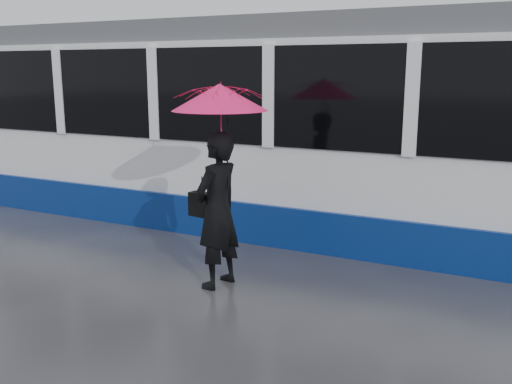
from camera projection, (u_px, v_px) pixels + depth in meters
The scene contains 6 objects.
ground at pixel (244, 275), 7.29m from camera, with size 90.00×90.00×0.00m, color #27272C.
rails at pixel (314, 227), 9.47m from camera, with size 34.00×1.51×0.02m.
tram at pixel (130, 120), 10.78m from camera, with size 26.00×2.56×3.35m.
woman at pixel (217, 211), 6.76m from camera, with size 0.68×0.45×1.88m, color black.
umbrella at pixel (220, 116), 6.50m from camera, with size 1.25×1.25×1.27m.
handbag at pixel (202, 205), 6.86m from camera, with size 0.35×0.19×0.47m.
Camera 1 is at (3.24, -6.09, 2.58)m, focal length 40.00 mm.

